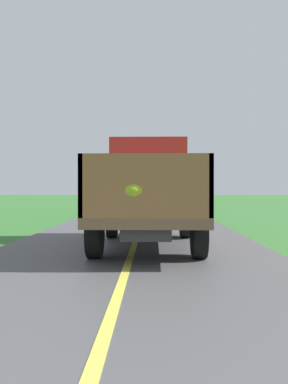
{
  "coord_description": "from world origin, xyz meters",
  "views": [
    {
      "loc": [
        0.46,
        0.6,
        1.47
      ],
      "look_at": [
        0.23,
        10.81,
        1.4
      ],
      "focal_mm": 36.91,
      "sensor_mm": 36.0,
      "label": 1
    }
  ],
  "objects": [
    {
      "name": "banana_truck_far",
      "position": [
        0.75,
        23.49,
        1.47
      ],
      "size": [
        2.38,
        5.81,
        2.8
      ],
      "color": "#2D2D30",
      "rests_on": "road_surface"
    },
    {
      "name": "banana_truck_near",
      "position": [
        0.33,
        11.0,
        1.46
      ],
      "size": [
        2.38,
        5.87,
        2.8
      ],
      "color": "#2D2D30",
      "rests_on": "road_surface"
    }
  ]
}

